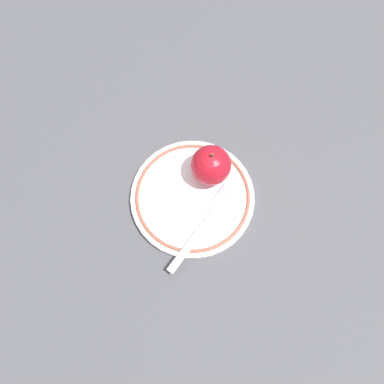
% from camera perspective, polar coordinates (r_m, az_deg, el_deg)
% --- Properties ---
extents(ground_plane, '(2.00, 2.00, 0.00)m').
position_cam_1_polar(ground_plane, '(0.62, 1.26, -1.60)').
color(ground_plane, '#4A4A4F').
extents(plate, '(0.20, 0.20, 0.01)m').
position_cam_1_polar(plate, '(0.61, -0.00, -0.88)').
color(plate, white).
rests_on(plate, ground_plane).
extents(apple_red_whole, '(0.06, 0.06, 0.07)m').
position_cam_1_polar(apple_red_whole, '(0.59, 2.90, 4.09)').
color(apple_red_whole, '#B41321').
rests_on(apple_red_whole, plate).
extents(fork, '(0.17, 0.04, 0.00)m').
position_cam_1_polar(fork, '(0.59, 1.33, -5.84)').
color(fork, silver).
rests_on(fork, plate).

